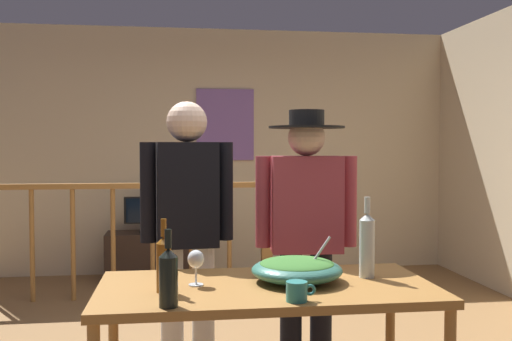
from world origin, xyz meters
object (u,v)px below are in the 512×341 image
Objects in this scene: mug_teal at (297,291)px; person_standing_right at (306,221)px; serving_table at (267,300)px; wine_bottle_clear at (367,244)px; wine_bottle_dark at (168,276)px; flat_screen_tv at (149,211)px; person_standing_left at (187,222)px; tv_console at (150,256)px; wine_bottle_amber at (164,263)px; salad_bowl at (297,269)px; stair_railing at (158,226)px; wine_glass at (196,261)px; framed_picture at (225,125)px.

mug_teal is 0.08× the size of person_standing_right.
wine_bottle_clear reaches higher than serving_table.
flat_screen_tv is at bearing 93.80° from wine_bottle_dark.
serving_table is at bearing 35.32° from wine_bottle_dark.
person_standing_left is (-0.43, 1.02, 0.16)m from mug_teal.
tv_console is 3.71m from wine_bottle_amber.
wine_bottle_amber is at bearing -171.16° from wine_bottle_clear.
mug_teal is (-0.07, -0.34, -0.02)m from salad_bowl.
salad_bowl is at bearing -75.23° from stair_railing.
person_standing_right is at bearing 175.48° from person_standing_left.
wine_glass reaches higher than serving_table.
wine_bottle_dark is at bearing -178.75° from mug_teal.
salad_bowl is 0.69m from wine_bottle_dark.
wine_bottle_clear reaches higher than wine_bottle_amber.
person_standing_right is at bearing -86.06° from framed_picture.
tv_console is 0.54× the size of person_standing_left.
person_standing_right is at bearing 64.04° from serving_table.
person_standing_left is at bearing 81.59° from wine_bottle_amber.
person_standing_left is at bearing 115.96° from serving_table.
wine_bottle_dark is 1.30m from person_standing_right.
flat_screen_tv is 0.33× the size of serving_table.
flat_screen_tv is 0.31× the size of person_standing_left.
serving_table is at bearing -78.84° from flat_screen_tv.
salad_bowl reaches higher than wine_glass.
framed_picture reaches higher than tv_console.
framed_picture is at bearing 82.17° from wine_bottle_dark.
wine_bottle_dark is 0.19× the size of person_standing_right.
salad_bowl is at bearing 78.37° from mug_teal.
stair_railing reaches higher than salad_bowl.
person_standing_left is (-0.85, 0.64, 0.04)m from wine_bottle_clear.
person_standing_right reaches higher than wine_glass.
stair_railing is 9.54× the size of wine_bottle_dark.
flat_screen_tv is 3.54m from wine_glass.
wine_bottle_clear is 1.03m from wine_bottle_dark.
salad_bowl reaches higher than mug_teal.
framed_picture is 3.94m from wine_glass.
framed_picture is 2.56× the size of wine_bottle_dark.
person_standing_left is (-0.03, 0.69, 0.09)m from wine_glass.
flat_screen_tv is at bearing -87.45° from person_standing_left.
tv_console is 2.97m from person_standing_left.
wine_bottle_clear is at bearing 6.63° from salad_bowl.
wine_bottle_clear reaches higher than stair_railing.
framed_picture is 3.23m from person_standing_right.
wine_bottle_clear is (0.83, 0.05, 0.05)m from wine_glass.
tv_console is at bearing 103.50° from salad_bowl.
person_standing_left is at bearing 4.52° from person_standing_right.
person_standing_right reaches higher than stair_railing.
mug_teal is at bearing -78.54° from flat_screen_tv.
tv_console is at bearing -87.53° from person_standing_left.
wine_bottle_amber is at bearing -87.64° from stair_railing.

